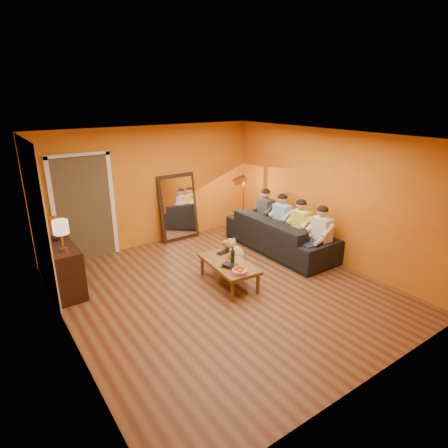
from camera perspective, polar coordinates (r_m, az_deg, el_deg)
room_shell at (r=6.35m, az=-1.92°, el=1.65°), size 5.00×5.50×2.60m
white_accent at (r=6.79m, az=-26.61°, el=0.75°), size 0.02×1.90×2.58m
doorway_recess at (r=8.05m, az=-20.75°, el=2.33°), size 1.06×0.30×2.10m
door_jamb_left at (r=7.83m, az=-24.52°, el=1.38°), size 0.08×0.06×2.20m
door_jamb_right at (r=8.08m, az=-16.65°, el=2.85°), size 0.08×0.06×2.20m
door_header at (r=7.72m, az=-21.45°, el=9.75°), size 1.22×0.06×0.08m
mirror_frame at (r=8.64m, az=-7.00°, el=2.55°), size 0.92×0.27×1.51m
mirror_glass at (r=8.61m, az=-6.88°, el=2.49°), size 0.78×0.21×1.35m
sideboard at (r=6.94m, az=-23.28°, el=-6.17°), size 0.44×1.18×0.85m
table_lamp at (r=6.41m, az=-23.48°, el=-1.65°), size 0.24×0.24×0.51m
sofa at (r=8.12m, az=8.54°, el=-1.46°), size 2.60×1.02×0.76m
coffee_table at (r=6.68m, az=0.70°, el=-7.49°), size 0.73×1.27×0.42m
floor_lamp at (r=8.71m, az=2.95°, el=2.53°), size 0.35×0.31×1.44m
dog at (r=7.10m, az=1.79°, el=-4.77°), size 0.49×0.63×0.66m
person_far_left at (r=7.49m, az=14.57°, el=-1.79°), size 0.70×0.44×1.22m
person_mid_left at (r=7.83m, az=11.56°, el=-0.63°), size 0.70×0.44×1.22m
person_mid_right at (r=8.20m, az=8.81°, el=0.43°), size 0.70×0.44×1.22m
person_far_right at (r=8.58m, az=6.30°, el=1.40°), size 0.70×0.44×1.22m
fruit_bowl at (r=6.18m, az=2.39°, el=-6.86°), size 0.26×0.26×0.16m
wine_bottle at (r=6.52m, az=1.33°, el=-4.67°), size 0.07×0.07×0.31m
tumbler at (r=6.73m, az=0.95°, el=-4.90°), size 0.12×0.12×0.09m
laptop at (r=6.94m, az=0.24°, el=-4.41°), size 0.33×0.23×0.02m
book_lower at (r=6.35m, az=0.43°, el=-6.78°), size 0.29×0.32×0.02m
book_mid at (r=6.35m, az=0.46°, el=-6.56°), size 0.21×0.26×0.02m
book_upper at (r=6.32m, az=0.49°, el=-6.48°), size 0.25×0.28×0.02m
vase at (r=6.98m, az=-24.27°, el=-1.62°), size 0.16×0.16×0.17m
flowers at (r=6.90m, az=-24.56°, el=0.41°), size 0.17×0.17×0.45m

